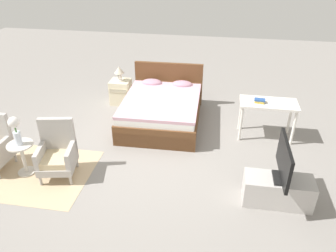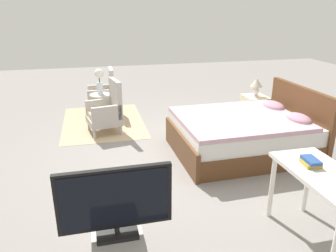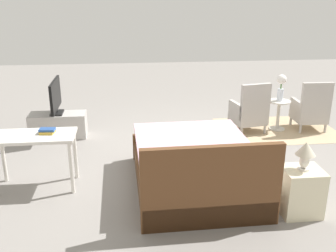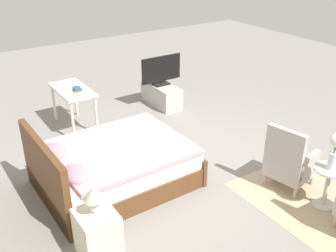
{
  "view_description": "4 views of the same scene",
  "coord_description": "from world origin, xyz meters",
  "px_view_note": "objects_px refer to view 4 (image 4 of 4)",
  "views": [
    {
      "loc": [
        1.17,
        -4.77,
        3.35
      ],
      "look_at": [
        0.37,
        -0.03,
        0.56
      ],
      "focal_mm": 35.0,
      "sensor_mm": 36.0,
      "label": 1
    },
    {
      "loc": [
        4.26,
        -1.09,
        2.11
      ],
      "look_at": [
        0.24,
        -0.14,
        0.59
      ],
      "focal_mm": 35.0,
      "sensor_mm": 36.0,
      "label": 2
    },
    {
      "loc": [
        0.89,
        5.61,
        2.48
      ],
      "look_at": [
        0.33,
        0.26,
        0.57
      ],
      "focal_mm": 42.0,
      "sensor_mm": 36.0,
      "label": 3
    },
    {
      "loc": [
        -4.14,
        2.96,
        3.14
      ],
      "look_at": [
        0.13,
        0.15,
        0.63
      ],
      "focal_mm": 42.0,
      "sensor_mm": 36.0,
      "label": 4
    }
  ],
  "objects_px": {
    "flower_vase": "(335,148)",
    "vanity_desk": "(73,95)",
    "armchair_by_window_right": "(289,162)",
    "book_stack": "(77,90)",
    "table_lamp": "(94,197)",
    "bed": "(113,166)",
    "tv_stand": "(161,95)",
    "nightstand": "(98,234)",
    "tv_flatscreen": "(161,70)",
    "side_table": "(328,183)"
  },
  "relations": [
    {
      "from": "side_table",
      "to": "vanity_desk",
      "type": "xyz_separation_m",
      "value": [
        3.92,
        1.8,
        0.27
      ]
    },
    {
      "from": "armchair_by_window_right",
      "to": "flower_vase",
      "type": "relative_size",
      "value": 1.93
    },
    {
      "from": "bed",
      "to": "armchair_by_window_right",
      "type": "bearing_deg",
      "value": -123.82
    },
    {
      "from": "armchair_by_window_right",
      "to": "nightstand",
      "type": "distance_m",
      "value": 2.7
    },
    {
      "from": "tv_stand",
      "to": "tv_flatscreen",
      "type": "bearing_deg",
      "value": 0.41
    },
    {
      "from": "bed",
      "to": "table_lamp",
      "type": "xyz_separation_m",
      "value": [
        -1.1,
        0.71,
        0.47
      ]
    },
    {
      "from": "book_stack",
      "to": "bed",
      "type": "bearing_deg",
      "value": 171.43
    },
    {
      "from": "table_lamp",
      "to": "tv_flatscreen",
      "type": "bearing_deg",
      "value": -41.59
    },
    {
      "from": "side_table",
      "to": "vanity_desk",
      "type": "relative_size",
      "value": 0.53
    },
    {
      "from": "bed",
      "to": "armchair_by_window_right",
      "type": "distance_m",
      "value": 2.38
    },
    {
      "from": "flower_vase",
      "to": "vanity_desk",
      "type": "relative_size",
      "value": 0.46
    },
    {
      "from": "flower_vase",
      "to": "tv_stand",
      "type": "distance_m",
      "value": 3.99
    },
    {
      "from": "side_table",
      "to": "tv_flatscreen",
      "type": "relative_size",
      "value": 0.64
    },
    {
      "from": "tv_flatscreen",
      "to": "vanity_desk",
      "type": "xyz_separation_m",
      "value": [
        -0.02,
        1.84,
        -0.11
      ]
    },
    {
      "from": "table_lamp",
      "to": "bed",
      "type": "bearing_deg",
      "value": -32.98
    },
    {
      "from": "vanity_desk",
      "to": "book_stack",
      "type": "height_order",
      "value": "book_stack"
    },
    {
      "from": "tv_stand",
      "to": "armchair_by_window_right",
      "type": "bearing_deg",
      "value": 178.11
    },
    {
      "from": "flower_vase",
      "to": "table_lamp",
      "type": "xyz_separation_m",
      "value": [
        0.78,
        2.76,
        -0.08
      ]
    },
    {
      "from": "bed",
      "to": "vanity_desk",
      "type": "relative_size",
      "value": 1.94
    },
    {
      "from": "side_table",
      "to": "table_lamp",
      "type": "height_order",
      "value": "table_lamp"
    },
    {
      "from": "tv_flatscreen",
      "to": "tv_stand",
      "type": "bearing_deg",
      "value": -179.59
    },
    {
      "from": "tv_stand",
      "to": "book_stack",
      "type": "height_order",
      "value": "book_stack"
    },
    {
      "from": "armchair_by_window_right",
      "to": "table_lamp",
      "type": "distance_m",
      "value": 2.73
    },
    {
      "from": "tv_stand",
      "to": "side_table",
      "type": "bearing_deg",
      "value": 179.46
    },
    {
      "from": "armchair_by_window_right",
      "to": "tv_flatscreen",
      "type": "height_order",
      "value": "tv_flatscreen"
    },
    {
      "from": "bed",
      "to": "table_lamp",
      "type": "height_order",
      "value": "bed"
    },
    {
      "from": "tv_stand",
      "to": "vanity_desk",
      "type": "bearing_deg",
      "value": 90.64
    },
    {
      "from": "table_lamp",
      "to": "vanity_desk",
      "type": "distance_m",
      "value": 3.28
    },
    {
      "from": "armchair_by_window_right",
      "to": "flower_vase",
      "type": "distance_m",
      "value": 0.73
    },
    {
      "from": "table_lamp",
      "to": "book_stack",
      "type": "relative_size",
      "value": 1.62
    },
    {
      "from": "nightstand",
      "to": "vanity_desk",
      "type": "xyz_separation_m",
      "value": [
        3.13,
        -0.96,
        0.34
      ]
    },
    {
      "from": "armchair_by_window_right",
      "to": "tv_stand",
      "type": "relative_size",
      "value": 0.96
    },
    {
      "from": "armchair_by_window_right",
      "to": "nightstand",
      "type": "bearing_deg",
      "value": 85.26
    },
    {
      "from": "book_stack",
      "to": "side_table",
      "type": "bearing_deg",
      "value": -154.71
    },
    {
      "from": "armchair_by_window_right",
      "to": "book_stack",
      "type": "height_order",
      "value": "armchair_by_window_right"
    },
    {
      "from": "tv_flatscreen",
      "to": "book_stack",
      "type": "height_order",
      "value": "tv_flatscreen"
    },
    {
      "from": "table_lamp",
      "to": "vanity_desk",
      "type": "relative_size",
      "value": 0.32
    },
    {
      "from": "vanity_desk",
      "to": "nightstand",
      "type": "bearing_deg",
      "value": 162.95
    },
    {
      "from": "side_table",
      "to": "tv_flatscreen",
      "type": "xyz_separation_m",
      "value": [
        3.94,
        -0.04,
        0.38
      ]
    },
    {
      "from": "flower_vase",
      "to": "tv_flatscreen",
      "type": "relative_size",
      "value": 0.55
    },
    {
      "from": "vanity_desk",
      "to": "tv_stand",
      "type": "bearing_deg",
      "value": -89.36
    },
    {
      "from": "nightstand",
      "to": "tv_stand",
      "type": "distance_m",
      "value": 4.22
    },
    {
      "from": "side_table",
      "to": "book_stack",
      "type": "bearing_deg",
      "value": 25.29
    },
    {
      "from": "bed",
      "to": "flower_vase",
      "type": "height_order",
      "value": "flower_vase"
    },
    {
      "from": "flower_vase",
      "to": "book_stack",
      "type": "bearing_deg",
      "value": 25.29
    },
    {
      "from": "nightstand",
      "to": "book_stack",
      "type": "xyz_separation_m",
      "value": [
        2.96,
        -0.99,
        0.48
      ]
    },
    {
      "from": "tv_stand",
      "to": "vanity_desk",
      "type": "distance_m",
      "value": 1.88
    },
    {
      "from": "armchair_by_window_right",
      "to": "bed",
      "type": "bearing_deg",
      "value": 56.18
    },
    {
      "from": "bed",
      "to": "nightstand",
      "type": "bearing_deg",
      "value": 147.04
    },
    {
      "from": "flower_vase",
      "to": "book_stack",
      "type": "xyz_separation_m",
      "value": [
        3.74,
        1.77,
        -0.08
      ]
    }
  ]
}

